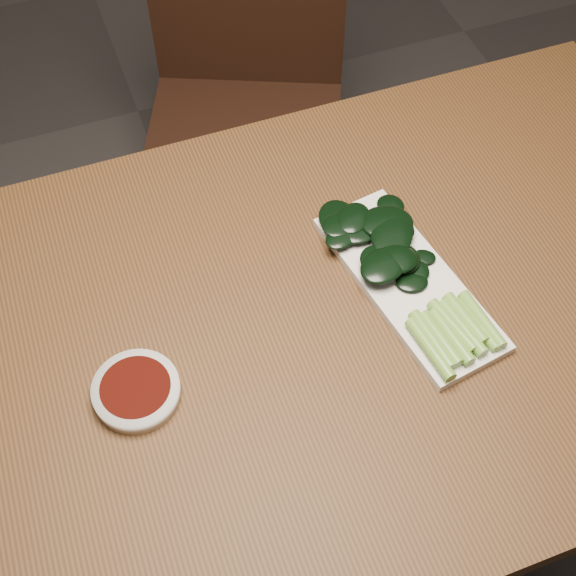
{
  "coord_description": "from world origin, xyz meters",
  "views": [
    {
      "loc": [
        -0.21,
        -0.55,
        1.69
      ],
      "look_at": [
        0.02,
        0.06,
        0.76
      ],
      "focal_mm": 50.0,
      "sensor_mm": 36.0,
      "label": 1
    }
  ],
  "objects_px": {
    "chair_far": "(246,99)",
    "sauce_bowl": "(136,391)",
    "gai_lan": "(400,265)",
    "serving_plate": "(409,283)",
    "table": "(291,353)"
  },
  "relations": [
    {
      "from": "serving_plate",
      "to": "gai_lan",
      "type": "relative_size",
      "value": 1.0
    },
    {
      "from": "sauce_bowl",
      "to": "gai_lan",
      "type": "bearing_deg",
      "value": 8.19
    },
    {
      "from": "serving_plate",
      "to": "gai_lan",
      "type": "distance_m",
      "value": 0.03
    },
    {
      "from": "gai_lan",
      "to": "chair_far",
      "type": "bearing_deg",
      "value": 90.38
    },
    {
      "from": "table",
      "to": "gai_lan",
      "type": "distance_m",
      "value": 0.2
    },
    {
      "from": "sauce_bowl",
      "to": "gai_lan",
      "type": "relative_size",
      "value": 0.33
    },
    {
      "from": "chair_far",
      "to": "sauce_bowl",
      "type": "height_order",
      "value": "chair_far"
    },
    {
      "from": "table",
      "to": "gai_lan",
      "type": "xyz_separation_m",
      "value": [
        0.18,
        0.03,
        0.1
      ]
    },
    {
      "from": "chair_far",
      "to": "sauce_bowl",
      "type": "bearing_deg",
      "value": -93.71
    },
    {
      "from": "serving_plate",
      "to": "gai_lan",
      "type": "height_order",
      "value": "gai_lan"
    },
    {
      "from": "table",
      "to": "sauce_bowl",
      "type": "distance_m",
      "value": 0.24
    },
    {
      "from": "chair_far",
      "to": "sauce_bowl",
      "type": "distance_m",
      "value": 0.91
    },
    {
      "from": "serving_plate",
      "to": "chair_far",
      "type": "bearing_deg",
      "value": 90.87
    },
    {
      "from": "table",
      "to": "chair_far",
      "type": "xyz_separation_m",
      "value": [
        0.17,
        0.74,
        -0.19
      ]
    },
    {
      "from": "serving_plate",
      "to": "gai_lan",
      "type": "xyz_separation_m",
      "value": [
        -0.01,
        0.02,
        0.02
      ]
    }
  ]
}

